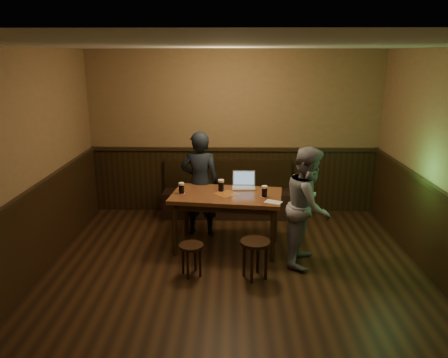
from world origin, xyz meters
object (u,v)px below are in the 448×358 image
bench (228,198)px  stool_right (255,248)px  pub_table (227,201)px  pint_mid (221,185)px  person_grey (308,206)px  stool_left (191,251)px  person_suit (200,184)px  pint_right (264,191)px  pint_left (181,188)px  laptop (244,183)px

bench → stool_right: 2.27m
pub_table → pint_mid: 0.24m
person_grey → stool_left: bearing=122.6°
person_suit → person_grey: bearing=153.4°
pint_right → person_grey: (0.56, -0.30, -0.11)m
pint_right → person_suit: 1.14m
person_suit → pub_table: bearing=134.1°
stool_right → pint_mid: size_ratio=2.87×
pub_table → person_suit: (-0.41, 0.52, 0.10)m
pint_left → person_suit: bearing=66.6°
laptop → stool_right: bearing=-84.1°
stool_left → pub_table: bearing=62.6°
pub_table → person_grey: bearing=-13.9°
pub_table → stool_left: 1.01m
bench → stool_left: (-0.43, -2.18, 0.02)m
pint_left → person_grey: size_ratio=0.10×
pub_table → person_grey: 1.16m
pint_mid → pint_right: size_ratio=1.08×
pint_mid → stool_right: bearing=-66.1°
pint_left → pint_right: size_ratio=1.00×
pint_right → stool_left: bearing=-143.4°
pub_table → stool_right: 1.02m
pint_mid → pub_table: bearing=-54.9°
pub_table → stool_left: bearing=-109.8°
bench → pint_right: bearing=-70.4°
pint_right → bench: bearing=109.6°
stool_right → pint_left: bearing=138.2°
stool_right → pint_left: pint_left is taller
person_suit → person_grey: person_suit is taller
stool_right → person_suit: (-0.78, 1.42, 0.41)m
person_grey → bench: bearing=48.8°
bench → pint_left: size_ratio=13.63×
stool_left → laptop: 1.44m
pint_right → laptop: size_ratio=0.48×
stool_right → laptop: size_ratio=1.49×
bench → person_grey: 2.12m
bench → person_grey: bearing=-58.5°
person_suit → pint_mid: bearing=135.0°
pint_mid → laptop: 0.39m
pint_right → person_grey: size_ratio=0.10×
stool_right → bench: bearing=99.3°
bench → stool_right: bench is taller
pint_mid → pint_right: bearing=-22.1°
stool_right → stool_left: bearing=175.7°
stool_right → laptop: bearing=95.5°
stool_left → pint_left: size_ratio=2.60×
pint_left → laptop: bearing=19.4°
bench → stool_left: 2.22m
pint_mid → bench: bearing=86.2°
stool_left → stool_right: size_ratio=0.83×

